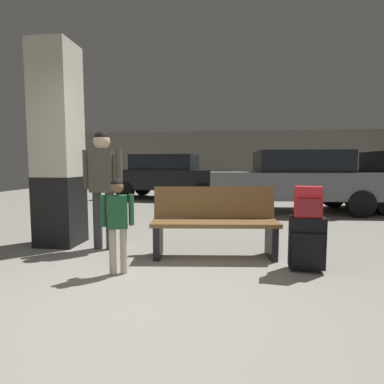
{
  "coord_description": "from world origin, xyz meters",
  "views": [
    {
      "loc": [
        0.7,
        -2.33,
        1.18
      ],
      "look_at": [
        0.26,
        1.3,
        0.85
      ],
      "focal_mm": 28.56,
      "sensor_mm": 36.0,
      "label": 1
    }
  ],
  "objects": [
    {
      "name": "structural_pillar",
      "position": [
        -1.77,
        1.86,
        1.43
      ],
      "size": [
        0.57,
        0.57,
        2.89
      ],
      "color": "black",
      "rests_on": "ground_plane"
    },
    {
      "name": "adult",
      "position": [
        -1.03,
        1.69,
        1.01
      ],
      "size": [
        0.56,
        0.23,
        1.63
      ],
      "color": "#38383D",
      "rests_on": "ground_plane"
    },
    {
      "name": "child",
      "position": [
        -0.48,
        0.76,
        0.64
      ],
      "size": [
        0.33,
        0.2,
        1.03
      ],
      "color": "beige",
      "rests_on": "ground_plane"
    },
    {
      "name": "parked_car_near",
      "position": [
        2.32,
        5.53,
        0.81
      ],
      "size": [
        4.18,
        1.96,
        1.51
      ],
      "color": "slate",
      "rests_on": "ground_plane"
    },
    {
      "name": "parked_car_far",
      "position": [
        -1.38,
        8.03,
        0.81
      ],
      "size": [
        4.23,
        2.07,
        1.51
      ],
      "color": "black",
      "rests_on": "ground_plane"
    },
    {
      "name": "garage_back_wall",
      "position": [
        0.0,
        12.86,
        1.4
      ],
      "size": [
        18.0,
        0.12,
        2.8
      ],
      "primitive_type": "cube",
      "color": "gray",
      "rests_on": "ground_plane"
    },
    {
      "name": "ground_plane",
      "position": [
        0.0,
        4.0,
        -0.05
      ],
      "size": [
        18.0,
        18.0,
        0.1
      ],
      "primitive_type": "cube",
      "color": "gray"
    },
    {
      "name": "bench",
      "position": [
        0.52,
        1.56,
        0.44
      ],
      "size": [
        1.65,
        0.69,
        0.89
      ],
      "color": "brown",
      "rests_on": "ground_plane"
    },
    {
      "name": "suitcase",
      "position": [
        1.56,
        1.1,
        0.32
      ],
      "size": [
        0.4,
        0.27,
        0.6
      ],
      "color": "black",
      "rests_on": "ground_plane"
    },
    {
      "name": "backpack_bright",
      "position": [
        1.56,
        1.1,
        0.77
      ],
      "size": [
        0.3,
        0.22,
        0.34
      ],
      "color": "red",
      "rests_on": "suitcase"
    }
  ]
}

